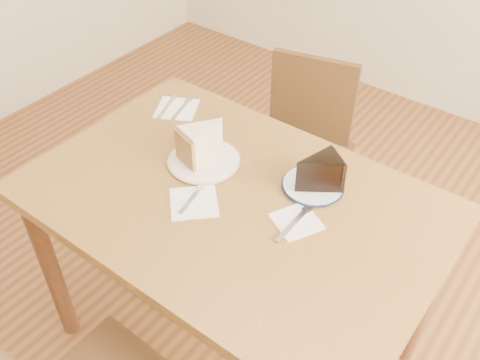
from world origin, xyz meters
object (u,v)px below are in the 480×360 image
Objects in this scene: table at (233,221)px; plate_navy at (313,185)px; carrot_cake at (205,142)px; plate_cream at (204,161)px; chocolate_cake at (316,175)px; chair_far at (299,152)px.

plate_navy is (0.16, 0.18, 0.10)m from table.
table is 6.77× the size of plate_navy.
carrot_cake is at bearing 153.29° from table.
plate_cream is 0.36m from chocolate_cake.
chair_far is 3.81× the size of plate_cream.
chair_far is 0.61m from plate_navy.
table is at bearing -10.47° from carrot_cake.
plate_cream is at bearing 73.15° from chair_far.
table is 1.46× the size of chair_far.
plate_navy reaches higher than table.
plate_navy is 0.36m from carrot_cake.
carrot_cake reaches higher than chair_far.
chocolate_cake is (0.31, -0.45, 0.35)m from chair_far.
carrot_cake is 1.08× the size of chocolate_cake.
plate_cream is 1.74× the size of chocolate_cake.
chair_far is 0.64m from carrot_cake.
carrot_cake reaches higher than table.
chocolate_cake reaches higher than chair_far.
carrot_cake is at bearing 117.19° from plate_cream.
chair_far is at bearing 102.19° from carrot_cake.
chair_far is 0.62m from plate_cream.
chair_far is at bearing 87.12° from plate_cream.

